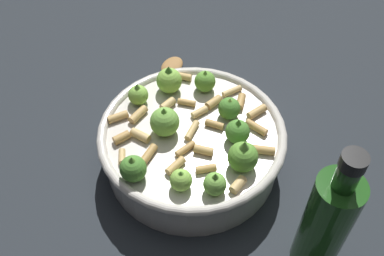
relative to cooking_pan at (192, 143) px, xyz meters
name	(u,v)px	position (x,y,z in m)	size (l,w,h in m)	color
ground_plane	(192,161)	(0.00, 0.00, -0.04)	(2.40, 2.40, 0.00)	#23282D
cooking_pan	(192,143)	(0.00, 0.00, 0.00)	(0.27, 0.27, 0.12)	beige
olive_oil_bottle	(326,222)	(0.13, -0.18, 0.05)	(0.06, 0.06, 0.22)	#1E4C19
wooden_spoon	(152,91)	(-0.05, 0.15, -0.04)	(0.15, 0.20, 0.02)	#9E703D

